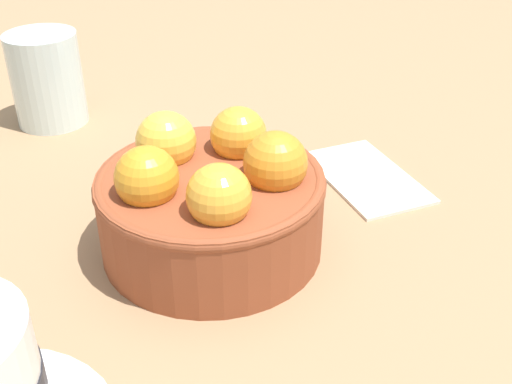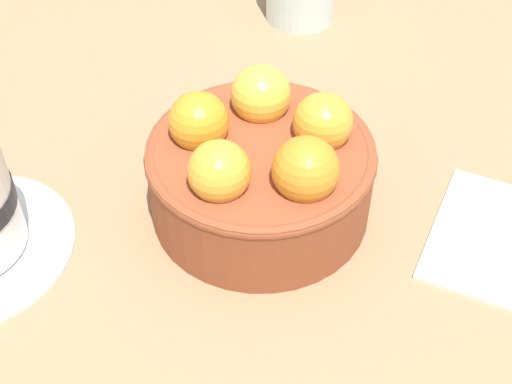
# 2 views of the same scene
# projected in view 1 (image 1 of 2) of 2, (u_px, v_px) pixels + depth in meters

# --- Properties ---
(ground_plane) EXTENTS (1.48, 1.02, 0.04)m
(ground_plane) POSITION_uv_depth(u_px,v_px,m) (214.00, 269.00, 0.50)
(ground_plane) COLOR #997551
(terracotta_bowl) EXTENTS (0.17, 0.17, 0.10)m
(terracotta_bowl) POSITION_uv_depth(u_px,v_px,m) (211.00, 200.00, 0.47)
(terracotta_bowl) COLOR brown
(terracotta_bowl) RESTS_ON ground_plane
(water_glass) EXTENTS (0.07, 0.07, 0.10)m
(water_glass) POSITION_uv_depth(u_px,v_px,m) (47.00, 79.00, 0.66)
(water_glass) COLOR silver
(water_glass) RESTS_ON ground_plane
(folded_napkin) EXTENTS (0.14, 0.12, 0.01)m
(folded_napkin) POSITION_uv_depth(u_px,v_px,m) (366.00, 175.00, 0.58)
(folded_napkin) COLOR white
(folded_napkin) RESTS_ON ground_plane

